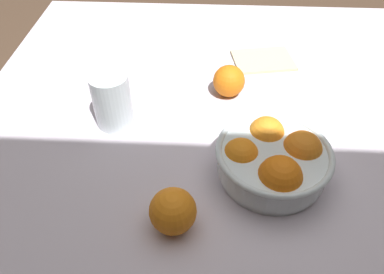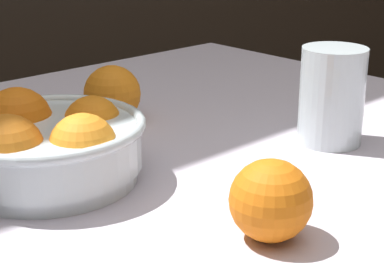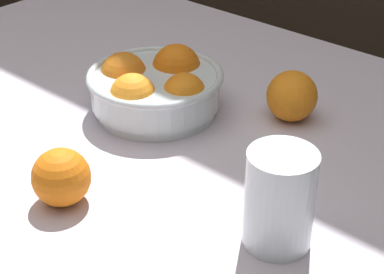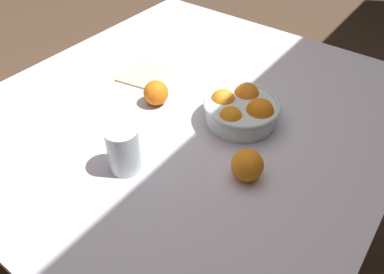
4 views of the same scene
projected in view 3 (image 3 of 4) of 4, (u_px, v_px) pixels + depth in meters
dining_table at (102, 198)px, 0.96m from camera, size 1.28×1.18×0.78m
fruit_bowl at (155, 87)px, 1.02m from camera, size 0.22×0.22×0.10m
juice_glass at (279, 204)px, 0.74m from camera, size 0.08×0.08×0.12m
orange_loose_near_bowl at (292, 96)px, 1.00m from camera, size 0.08×0.08×0.08m
orange_loose_front at (61, 177)px, 0.82m from camera, size 0.08×0.08×0.08m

